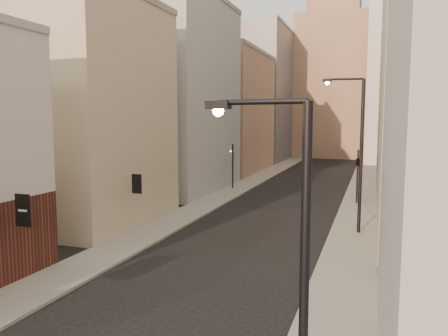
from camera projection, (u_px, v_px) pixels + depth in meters
sidewalk_left at (262, 176)px, 58.37m from camera, size 3.00×140.00×0.15m
sidewalk_right at (364, 181)px, 54.15m from camera, size 3.00×140.00×0.15m
left_bldg_beige at (93, 115)px, 32.04m from camera, size 8.00×12.00×16.00m
left_bldg_grey at (183, 98)px, 46.84m from camera, size 8.00×16.00×20.00m
left_bldg_tan at (234, 114)px, 63.91m from camera, size 8.00×18.00×17.00m
left_bldg_wingrid at (267, 96)px, 82.30m from camera, size 8.00×20.00×24.00m
right_bldg_wingrid at (421, 69)px, 46.22m from camera, size 8.00×20.00×26.00m
clock_tower at (333, 70)px, 89.36m from camera, size 14.00×14.00×44.90m
white_tower at (393, 53)px, 72.53m from camera, size 8.00×8.00×41.50m
streetlamp_near at (293, 287)px, 8.09m from camera, size 2.11×0.48×8.08m
streetlamp_mid at (357, 146)px, 28.67m from camera, size 2.71×0.57×10.36m
traffic_light_left at (233, 158)px, 47.57m from camera, size 0.58×0.51×5.00m
traffic_light_right at (358, 163)px, 39.04m from camera, size 0.70×0.70×5.00m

